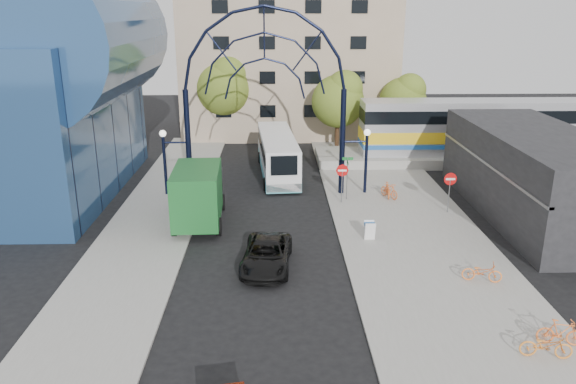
{
  "coord_description": "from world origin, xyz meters",
  "views": [
    {
      "loc": [
        0.58,
        -21.58,
        11.82
      ],
      "look_at": [
        1.26,
        6.0,
        2.79
      ],
      "focal_mm": 35.0,
      "sensor_mm": 36.0,
      "label": 1
    }
  ],
  "objects_px": {
    "black_suv": "(267,255)",
    "bike_near_a": "(388,189)",
    "gateway_arch": "(265,64)",
    "green_truck": "(199,194)",
    "bike_near_b": "(389,190)",
    "street_name_sign": "(347,169)",
    "do_not_enter_sign": "(450,183)",
    "train_car": "(518,127)",
    "tree_north_a": "(339,98)",
    "tree_north_b": "(225,85)",
    "bike_far_c": "(546,346)",
    "city_bus": "(277,154)",
    "stop_sign": "(342,174)",
    "tree_north_c": "(404,98)",
    "bike_far_b": "(561,332)",
    "sandwich_board": "(370,228)",
    "bike_far_a": "(482,272)"
  },
  "relations": [
    {
      "from": "gateway_arch",
      "to": "bike_near_a",
      "type": "height_order",
      "value": "gateway_arch"
    },
    {
      "from": "sandwich_board",
      "to": "bike_near_a",
      "type": "height_order",
      "value": "bike_near_a"
    },
    {
      "from": "do_not_enter_sign",
      "to": "tree_north_b",
      "type": "relative_size",
      "value": 0.31
    },
    {
      "from": "bike_far_a",
      "to": "tree_north_c",
      "type": "bearing_deg",
      "value": 9.21
    },
    {
      "from": "bike_near_b",
      "to": "bike_far_c",
      "type": "xyz_separation_m",
      "value": [
        2.05,
        -17.64,
        -0.03
      ]
    },
    {
      "from": "tree_north_b",
      "to": "bike_far_c",
      "type": "height_order",
      "value": "tree_north_b"
    },
    {
      "from": "tree_north_b",
      "to": "bike_near_b",
      "type": "relative_size",
      "value": 4.82
    },
    {
      "from": "do_not_enter_sign",
      "to": "green_truck",
      "type": "distance_m",
      "value": 14.81
    },
    {
      "from": "tree_north_a",
      "to": "bike_near_b",
      "type": "xyz_separation_m",
      "value": [
        1.88,
        -13.1,
        -3.99
      ]
    },
    {
      "from": "do_not_enter_sign",
      "to": "sandwich_board",
      "type": "xyz_separation_m",
      "value": [
        -5.4,
        -4.02,
        -1.23
      ]
    },
    {
      "from": "stop_sign",
      "to": "bike_near_a",
      "type": "distance_m",
      "value": 3.64
    },
    {
      "from": "bike_far_c",
      "to": "tree_north_a",
      "type": "bearing_deg",
      "value": 17.14
    },
    {
      "from": "tree_north_a",
      "to": "black_suv",
      "type": "xyz_separation_m",
      "value": [
        -5.96,
        -23.04,
        -3.94
      ]
    },
    {
      "from": "train_car",
      "to": "black_suv",
      "type": "height_order",
      "value": "train_car"
    },
    {
      "from": "tree_north_b",
      "to": "tree_north_a",
      "type": "bearing_deg",
      "value": -21.8
    },
    {
      "from": "gateway_arch",
      "to": "do_not_enter_sign",
      "type": "height_order",
      "value": "gateway_arch"
    },
    {
      "from": "sandwich_board",
      "to": "bike_near_b",
      "type": "bearing_deg",
      "value": 70.66
    },
    {
      "from": "tree_north_b",
      "to": "black_suv",
      "type": "relative_size",
      "value": 1.66
    },
    {
      "from": "do_not_enter_sign",
      "to": "street_name_sign",
      "type": "distance_m",
      "value": 6.36
    },
    {
      "from": "bike_near_a",
      "to": "bike_far_b",
      "type": "bearing_deg",
      "value": -74.19
    },
    {
      "from": "do_not_enter_sign",
      "to": "bike_near_a",
      "type": "bearing_deg",
      "value": 134.12
    },
    {
      "from": "train_car",
      "to": "bike_near_a",
      "type": "relative_size",
      "value": 13.13
    },
    {
      "from": "stop_sign",
      "to": "green_truck",
      "type": "bearing_deg",
      "value": -161.48
    },
    {
      "from": "stop_sign",
      "to": "bike_near_b",
      "type": "bearing_deg",
      "value": 14.51
    },
    {
      "from": "street_name_sign",
      "to": "bike_far_a",
      "type": "height_order",
      "value": "street_name_sign"
    },
    {
      "from": "black_suv",
      "to": "bike_near_a",
      "type": "distance_m",
      "value": 12.87
    },
    {
      "from": "do_not_enter_sign",
      "to": "bike_far_c",
      "type": "distance_m",
      "value": 14.91
    },
    {
      "from": "bike_near_b",
      "to": "train_car",
      "type": "bearing_deg",
      "value": 9.21
    },
    {
      "from": "black_suv",
      "to": "bike_far_b",
      "type": "height_order",
      "value": "black_suv"
    },
    {
      "from": "gateway_arch",
      "to": "bike_far_c",
      "type": "relative_size",
      "value": 7.59
    },
    {
      "from": "tree_north_b",
      "to": "bike_far_c",
      "type": "xyz_separation_m",
      "value": [
        13.93,
        -34.74,
        -4.67
      ]
    },
    {
      "from": "street_name_sign",
      "to": "do_not_enter_sign",
      "type": "bearing_deg",
      "value": -24.16
    },
    {
      "from": "sandwich_board",
      "to": "tree_north_a",
      "type": "bearing_deg",
      "value": 88.5
    },
    {
      "from": "bike_near_a",
      "to": "bike_far_c",
      "type": "relative_size",
      "value": 1.06
    },
    {
      "from": "city_bus",
      "to": "bike_far_c",
      "type": "height_order",
      "value": "city_bus"
    },
    {
      "from": "gateway_arch",
      "to": "green_truck",
      "type": "distance_m",
      "value": 9.21
    },
    {
      "from": "stop_sign",
      "to": "tree_north_c",
      "type": "bearing_deg",
      "value": 65.31
    },
    {
      "from": "green_truck",
      "to": "tree_north_b",
      "type": "bearing_deg",
      "value": 88.01
    },
    {
      "from": "gateway_arch",
      "to": "stop_sign",
      "type": "bearing_deg",
      "value": -22.63
    },
    {
      "from": "do_not_enter_sign",
      "to": "bike_near_b",
      "type": "xyz_separation_m",
      "value": [
        -3.0,
        2.83,
        -1.36
      ]
    },
    {
      "from": "tree_north_c",
      "to": "city_bus",
      "type": "height_order",
      "value": "tree_north_c"
    },
    {
      "from": "gateway_arch",
      "to": "bike_near_a",
      "type": "relative_size",
      "value": 7.14
    },
    {
      "from": "city_bus",
      "to": "bike_near_a",
      "type": "xyz_separation_m",
      "value": [
        7.19,
        -5.88,
        -0.92
      ]
    },
    {
      "from": "tree_north_b",
      "to": "black_suv",
      "type": "height_order",
      "value": "tree_north_b"
    },
    {
      "from": "stop_sign",
      "to": "bike_far_c",
      "type": "height_order",
      "value": "stop_sign"
    },
    {
      "from": "do_not_enter_sign",
      "to": "green_truck",
      "type": "bearing_deg",
      "value": -176.61
    },
    {
      "from": "train_car",
      "to": "tree_north_a",
      "type": "distance_m",
      "value": 14.52
    },
    {
      "from": "green_truck",
      "to": "bike_near_b",
      "type": "height_order",
      "value": "green_truck"
    },
    {
      "from": "black_suv",
      "to": "bike_far_c",
      "type": "bearing_deg",
      "value": -33.04
    },
    {
      "from": "street_name_sign",
      "to": "tree_north_a",
      "type": "height_order",
      "value": "tree_north_a"
    }
  ]
}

